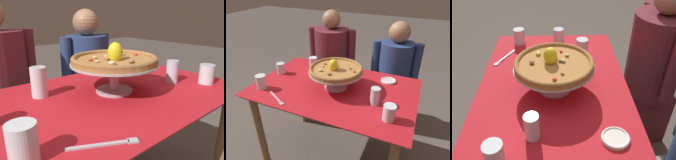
# 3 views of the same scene
# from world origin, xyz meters

# --- Properties ---
(dining_table) EXTENTS (1.25, 0.81, 0.76)m
(dining_table) POSITION_xyz_m (0.00, 0.00, 0.64)
(dining_table) COLOR olive
(dining_table) RESTS_ON ground
(pizza_stand) EXTENTS (0.41, 0.41, 0.14)m
(pizza_stand) POSITION_xyz_m (0.01, 0.01, 0.87)
(pizza_stand) COLOR #B7B7C1
(pizza_stand) RESTS_ON dining_table
(pizza) EXTENTS (0.40, 0.40, 0.10)m
(pizza) POSITION_xyz_m (0.01, 0.01, 0.92)
(pizza) COLOR #AD753D
(pizza) RESTS_ON pizza_stand
(water_glass_front_right) EXTENTS (0.08, 0.08, 0.10)m
(water_glass_front_right) POSITION_xyz_m (0.47, -0.22, 0.81)
(water_glass_front_right) COLOR silver
(water_glass_front_right) RESTS_ON dining_table
(water_glass_back_left) EXTENTS (0.07, 0.07, 0.14)m
(water_glass_back_left) POSITION_xyz_m (-0.29, 0.18, 0.82)
(water_glass_back_left) COLOR white
(water_glass_back_left) RESTS_ON dining_table
(water_glass_side_right) EXTENTS (0.06, 0.06, 0.12)m
(water_glass_side_right) POSITION_xyz_m (0.34, -0.09, 0.82)
(water_glass_side_right) COLOR silver
(water_glass_side_right) RESTS_ON dining_table
(water_glass_front_left) EXTENTS (0.08, 0.08, 0.11)m
(water_glass_front_left) POSITION_xyz_m (-0.51, -0.24, 0.81)
(water_glass_front_left) COLOR white
(water_glass_front_left) RESTS_ON dining_table
(side_plate) EXTENTS (0.12, 0.12, 0.02)m
(side_plate) POSITION_xyz_m (0.37, 0.26, 0.77)
(side_plate) COLOR silver
(side_plate) RESTS_ON dining_table
(dinner_fork) EXTENTS (0.20, 0.12, 0.01)m
(dinner_fork) POSITION_xyz_m (-0.30, -0.32, 0.77)
(dinner_fork) COLOR #B7B7C1
(dinner_fork) RESTS_ON dining_table
(diner_left) EXTENTS (0.53, 0.41, 1.22)m
(diner_left) POSITION_xyz_m (-0.35, 0.69, 0.61)
(diner_left) COLOR maroon
(diner_left) RESTS_ON ground
(diner_right) EXTENTS (0.48, 0.36, 1.16)m
(diner_right) POSITION_xyz_m (0.35, 0.73, 0.55)
(diner_right) COLOR gray
(diner_right) RESTS_ON ground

